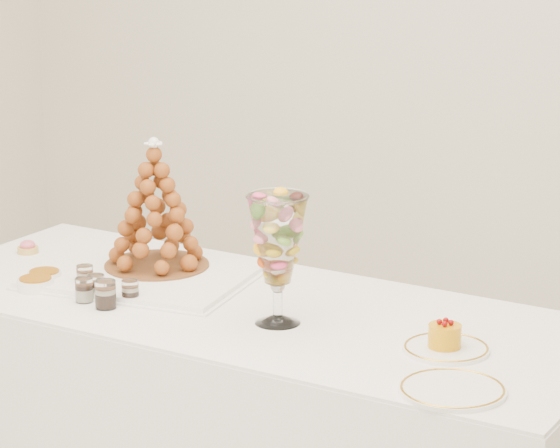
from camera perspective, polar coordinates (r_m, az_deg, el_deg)
The scene contains 15 objects.
buffet_table at distance 3.64m, azimuth -1.32°, elevation -8.97°, with size 1.93×0.79×0.73m.
lace_tray at distance 3.73m, azimuth -5.95°, elevation -2.24°, with size 0.58×0.43×0.02m, color white.
macaron_vase at distance 3.31m, azimuth -0.10°, elevation -0.74°, with size 0.15×0.15×0.33m.
cake_plate at distance 3.21m, azimuth 7.16°, elevation -5.35°, with size 0.21×0.21×0.01m, color white.
spare_plate at distance 2.97m, azimuth 7.43°, elevation -7.10°, with size 0.24×0.24×0.01m, color white.
pink_tart at distance 4.03m, azimuth -10.80°, elevation -1.00°, with size 0.06×0.06×0.04m.
verrine_a at distance 3.68m, azimuth -8.39°, elevation -2.25°, with size 0.05×0.05×0.06m, color white.
verrine_b at distance 3.59m, azimuth -7.92°, elevation -2.68°, with size 0.05×0.05×0.06m, color white.
verrine_c at distance 3.53m, azimuth -6.46°, elevation -2.91°, with size 0.05×0.05×0.06m, color white.
verrine_d at distance 3.56m, azimuth -8.42°, elevation -2.82°, with size 0.05×0.05×0.07m, color white.
verrine_e at distance 3.50m, azimuth -7.52°, elevation -3.02°, with size 0.06×0.06×0.07m, color white.
ramekin_back at distance 3.75m, azimuth -10.10°, elevation -2.25°, with size 0.09×0.09×0.03m, color white.
ramekin_front at distance 3.68m, azimuth -10.47°, elevation -2.57°, with size 0.10×0.10×0.03m, color white.
croquembouche at distance 3.74m, azimuth -5.39°, elevation 0.85°, with size 0.31×0.31×0.37m.
mousse_cake at distance 3.20m, azimuth 7.10°, elevation -4.78°, with size 0.08×0.08×0.07m.
Camera 1 is at (1.67, -2.54, 1.86)m, focal length 85.00 mm.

